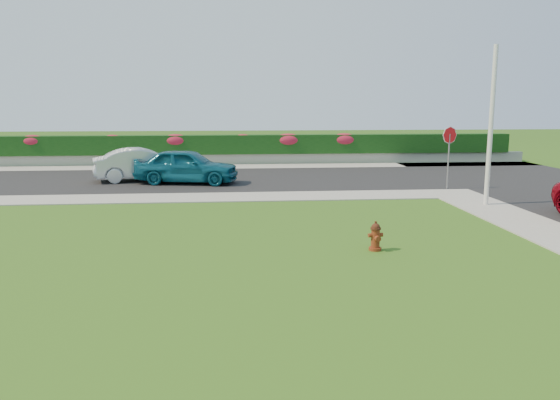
{
  "coord_description": "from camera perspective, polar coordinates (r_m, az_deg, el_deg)",
  "views": [
    {
      "loc": [
        -1.7,
        -11.47,
        3.55
      ],
      "look_at": [
        -0.39,
        3.3,
        0.9
      ],
      "focal_mm": 35.0,
      "sensor_mm": 36.0,
      "label": 1
    }
  ],
  "objects": [
    {
      "name": "sedan_silver",
      "position": [
        25.77,
        -14.04,
        3.64
      ],
      "size": [
        4.71,
        2.65,
        1.47
      ],
      "primitive_type": "imported",
      "rotation": [
        0.0,
        0.0,
        1.83
      ],
      "color": "#B6BABF",
      "rests_on": "street_far"
    },
    {
      "name": "flower_clump_f",
      "position": [
        32.73,
        6.71,
        6.29
      ],
      "size": [
        1.5,
        0.97,
        0.75
      ],
      "primitive_type": "ellipsoid",
      "color": "#C3213C",
      "rests_on": "hedge"
    },
    {
      "name": "utility_pole",
      "position": [
        20.14,
        21.17,
        7.14
      ],
      "size": [
        0.16,
        0.16,
        5.47
      ],
      "primitive_type": "cylinder",
      "color": "silver",
      "rests_on": "ground"
    },
    {
      "name": "sidewalk_beyond",
      "position": [
        30.68,
        -3.75,
        3.5
      ],
      "size": [
        34.0,
        2.0,
        0.04
      ],
      "primitive_type": "cube",
      "color": "gray",
      "rests_on": "ground"
    },
    {
      "name": "stop_sign",
      "position": [
        23.36,
        17.27,
        5.73
      ],
      "size": [
        0.68,
        0.25,
        2.61
      ],
      "rotation": [
        0.0,
        0.0,
        -0.06
      ],
      "color": "slate",
      "rests_on": "ground"
    },
    {
      "name": "curb_corner",
      "position": [
        22.52,
        17.71,
        0.63
      ],
      "size": [
        2.0,
        2.0,
        0.04
      ],
      "primitive_type": "cube",
      "color": "gray",
      "rests_on": "ground"
    },
    {
      "name": "fire_hydrant",
      "position": [
        13.47,
        9.95,
        -3.79
      ],
      "size": [
        0.37,
        0.35,
        0.72
      ],
      "rotation": [
        0.0,
        0.0,
        0.14
      ],
      "color": "#571C0D",
      "rests_on": "ground"
    },
    {
      "name": "flower_clump_b",
      "position": [
        32.74,
        -17.1,
        6.07
      ],
      "size": [
        1.06,
        0.68,
        0.53
      ],
      "primitive_type": "ellipsoid",
      "color": "#C3213C",
      "rests_on": "hedge"
    },
    {
      "name": "flower_clump_d",
      "position": [
        32.05,
        -3.91,
        6.43
      ],
      "size": [
        1.03,
        0.66,
        0.51
      ],
      "primitive_type": "ellipsoid",
      "color": "#C3213C",
      "rests_on": "hedge"
    },
    {
      "name": "ground",
      "position": [
        12.13,
        3.22,
        -6.9
      ],
      "size": [
        120.0,
        120.0,
        0.0
      ],
      "primitive_type": "plane",
      "color": "black",
      "rests_on": "ground"
    },
    {
      "name": "retaining_wall",
      "position": [
        32.14,
        -3.82,
        4.3
      ],
      "size": [
        34.0,
        0.4,
        0.6
      ],
      "primitive_type": "cube",
      "color": "gray",
      "rests_on": "ground"
    },
    {
      "name": "street_far",
      "position": [
        25.93,
        -12.36,
        2.07
      ],
      "size": [
        26.0,
        8.0,
        0.04
      ],
      "primitive_type": "cube",
      "color": "black",
      "rests_on": "ground"
    },
    {
      "name": "flower_clump_a",
      "position": [
        33.93,
        -24.42,
        5.65
      ],
      "size": [
        1.35,
        0.87,
        0.68
      ],
      "primitive_type": "ellipsoid",
      "color": "#C3213C",
      "rests_on": "hedge"
    },
    {
      "name": "hedge",
      "position": [
        32.17,
        -3.85,
        5.83
      ],
      "size": [
        32.0,
        0.9,
        1.1
      ],
      "primitive_type": "cube",
      "color": "black",
      "rests_on": "retaining_wall"
    },
    {
      "name": "flower_clump_c",
      "position": [
        32.2,
        -10.84,
        6.14
      ],
      "size": [
        1.46,
        0.94,
        0.73
      ],
      "primitive_type": "ellipsoid",
      "color": "#C3213C",
      "rests_on": "hedge"
    },
    {
      "name": "sidewalk_far",
      "position": [
        21.21,
        -16.71,
        0.12
      ],
      "size": [
        24.0,
        2.0,
        0.04
      ],
      "primitive_type": "cube",
      "color": "gray",
      "rests_on": "ground"
    },
    {
      "name": "flower_clump_e",
      "position": [
        32.22,
        0.85,
        6.29
      ],
      "size": [
        1.53,
        0.98,
        0.76
      ],
      "primitive_type": "ellipsoid",
      "color": "#C3213C",
      "rests_on": "hedge"
    },
    {
      "name": "sedan_teal",
      "position": [
        24.39,
        -9.73,
        3.52
      ],
      "size": [
        4.76,
        2.65,
        1.53
      ],
      "primitive_type": "imported",
      "rotation": [
        0.0,
        0.0,
        1.38
      ],
      "color": "#0D4E65",
      "rests_on": "street_far"
    }
  ]
}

